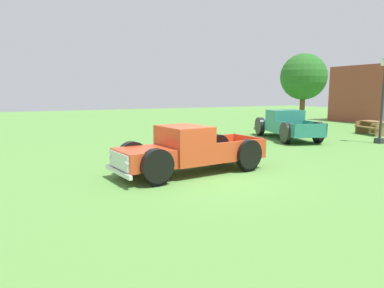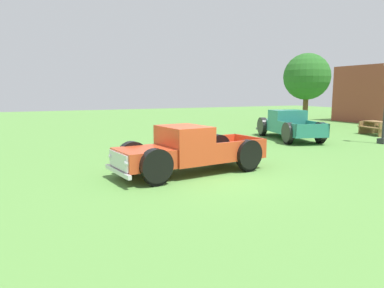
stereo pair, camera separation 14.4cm
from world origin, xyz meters
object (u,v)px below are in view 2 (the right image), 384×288
pickup_truck_behind_right (286,125)px  oak_tree_east (307,77)px  pickup_truck_foreground (182,151)px  picnic_table (379,126)px

pickup_truck_behind_right → oak_tree_east: bearing=128.6°
pickup_truck_behind_right → pickup_truck_foreground: bearing=-59.1°
pickup_truck_foreground → pickup_truck_behind_right: size_ratio=0.94×
pickup_truck_foreground → oak_tree_east: bearing=124.2°
pickup_truck_behind_right → picnic_table: 5.97m
pickup_truck_foreground → oak_tree_east: oak_tree_east is taller
pickup_truck_foreground → pickup_truck_behind_right: 9.86m
picnic_table → oak_tree_east: bearing=-177.0°
pickup_truck_foreground → picnic_table: pickup_truck_foreground is taller
picnic_table → pickup_truck_behind_right: bearing=-101.4°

